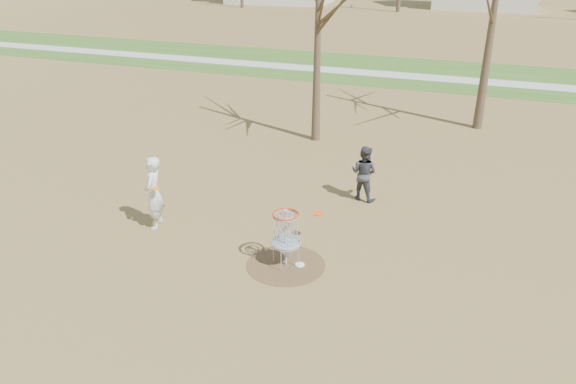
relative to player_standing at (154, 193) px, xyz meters
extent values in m
plane|color=brown|center=(3.76, -0.60, -0.95)|extent=(160.00, 160.00, 0.00)
cube|color=#2D5119|center=(3.76, 20.40, -0.94)|extent=(160.00, 8.00, 0.01)
cube|color=#9E9E99|center=(3.76, 19.40, -0.93)|extent=(160.00, 1.50, 0.01)
cylinder|color=#47331E|center=(3.76, -0.60, -0.94)|extent=(1.80, 1.80, 0.01)
imported|color=silver|center=(0.00, 0.00, 0.00)|extent=(0.62, 0.79, 1.89)
imported|color=#38383D|center=(4.57, 3.45, -0.15)|extent=(0.87, 0.74, 1.58)
cylinder|color=white|center=(4.07, -0.52, -0.93)|extent=(0.22, 0.22, 0.02)
cylinder|color=#FF430D|center=(4.11, 0.66, -0.17)|extent=(0.22, 0.22, 0.07)
cylinder|color=orange|center=(0.23, -0.23, 0.25)|extent=(0.22, 0.22, 0.02)
cylinder|color=#9EA3AD|center=(3.76, -0.60, -0.27)|extent=(0.05, 0.05, 1.35)
cylinder|color=#9EA3AD|center=(3.76, -0.60, -0.40)|extent=(0.64, 0.64, 0.04)
torus|color=#9EA3AD|center=(3.76, -0.60, 0.30)|extent=(0.60, 0.60, 0.04)
torus|color=red|center=(3.76, -0.60, 0.34)|extent=(0.60, 0.60, 0.04)
cone|color=#382B1E|center=(1.76, 7.90, 2.80)|extent=(0.32, 0.32, 7.50)
cone|color=#382B1E|center=(7.26, 11.40, 3.30)|extent=(0.36, 0.36, 8.50)
camera|label=1|loc=(7.57, -10.81, 5.84)|focal=35.00mm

